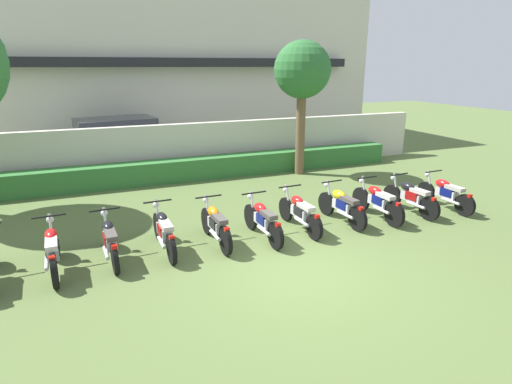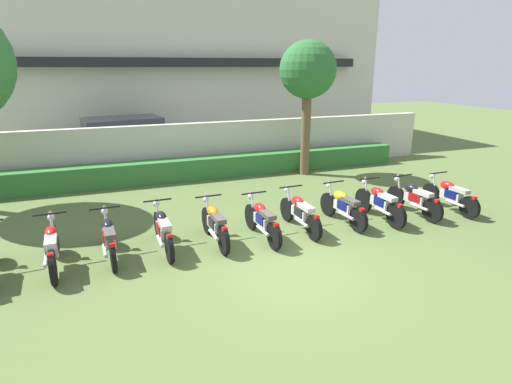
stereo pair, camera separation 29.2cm
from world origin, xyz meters
TOP-DOWN VIEW (x-y plane):
  - ground at (0.00, 0.00)m, footprint 60.00×60.00m
  - building at (0.00, 14.52)m, footprint 19.45×6.50m
  - compound_wall at (0.00, 7.93)m, footprint 18.48×0.30m
  - hedge_row at (0.00, 7.23)m, footprint 14.79×0.70m
  - parked_car at (-2.26, 9.73)m, footprint 4.72×2.59m
  - tree_far_side at (3.50, 6.54)m, footprint 1.91×1.91m
  - motorcycle_in_row_1 at (-4.22, 1.71)m, footprint 0.60×1.91m
  - motorcycle_in_row_2 at (-3.21, 1.82)m, footprint 0.60×1.79m
  - motorcycle_in_row_3 at (-2.15, 1.87)m, footprint 0.60×1.91m
  - motorcycle_in_row_4 at (-1.05, 1.81)m, footprint 0.60×1.83m
  - motorcycle_in_row_5 at (-0.00, 1.68)m, footprint 0.60×1.86m
  - motorcycle_in_row_6 at (1.01, 1.84)m, footprint 0.60×1.90m
  - motorcycle_in_row_7 at (2.17, 1.86)m, footprint 0.60×1.83m
  - motorcycle_in_row_8 at (3.16, 1.76)m, footprint 0.60×1.91m
  - motorcycle_in_row_9 at (4.23, 1.76)m, footprint 0.60×1.85m
  - motorcycle_in_row_10 at (5.33, 1.68)m, footprint 0.60×1.87m

SIDE VIEW (x-z plane):
  - ground at x=0.00m, z-range 0.00..0.00m
  - hedge_row at x=0.00m, z-range 0.00..0.72m
  - motorcycle_in_row_2 at x=-3.21m, z-range -0.03..0.91m
  - motorcycle_in_row_10 at x=5.33m, z-range -0.03..0.92m
  - motorcycle_in_row_6 at x=1.01m, z-range -0.03..0.92m
  - motorcycle_in_row_5 at x=0.00m, z-range -0.03..0.93m
  - motorcycle_in_row_7 at x=2.17m, z-range -0.03..0.93m
  - motorcycle_in_row_9 at x=4.23m, z-range -0.03..0.93m
  - motorcycle_in_row_3 at x=-2.15m, z-range -0.03..0.93m
  - motorcycle_in_row_4 at x=-1.05m, z-range -0.03..0.93m
  - motorcycle_in_row_1 at x=-4.22m, z-range -0.03..0.94m
  - motorcycle_in_row_8 at x=3.16m, z-range -0.03..0.94m
  - compound_wall at x=0.00m, z-range 0.00..1.80m
  - parked_car at x=-2.26m, z-range -0.01..1.88m
  - tree_far_side at x=3.50m, z-range 1.23..5.77m
  - building at x=0.00m, z-range 0.00..7.27m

